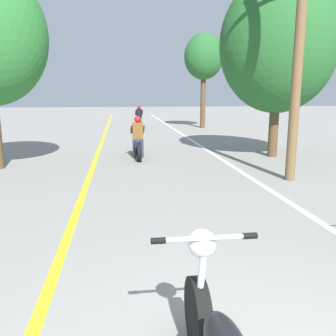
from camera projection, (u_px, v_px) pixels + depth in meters
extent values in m
cube|color=yellow|center=(99.00, 150.00, 13.73)|extent=(0.14, 48.00, 0.01)
cube|color=white|center=(204.00, 148.00, 14.28)|extent=(0.14, 48.00, 0.01)
cylinder|color=brown|center=(300.00, 26.00, 8.23)|extent=(0.24, 0.24, 7.33)
cylinder|color=#513A23|center=(274.00, 120.00, 12.13)|extent=(0.32, 0.32, 2.50)
ellipsoid|color=#235B28|center=(279.00, 44.00, 11.62)|extent=(3.88, 3.49, 4.46)
cylinder|color=#513A23|center=(203.00, 99.00, 22.56)|extent=(0.32, 0.32, 3.64)
ellipsoid|color=#235B28|center=(204.00, 56.00, 22.03)|extent=(2.45, 2.20, 2.81)
cylinder|color=black|center=(198.00, 315.00, 2.97)|extent=(0.12, 0.63, 0.63)
cylinder|color=silver|center=(201.00, 279.00, 2.80)|extent=(0.06, 0.23, 0.77)
cylinder|color=silver|center=(205.00, 238.00, 2.64)|extent=(0.70, 0.04, 0.04)
cylinder|color=black|center=(158.00, 241.00, 2.59)|extent=(0.11, 0.05, 0.05)
cylinder|color=black|center=(250.00, 236.00, 2.68)|extent=(0.11, 0.05, 0.05)
sphere|color=silver|center=(202.00, 243.00, 2.74)|extent=(0.22, 0.22, 0.22)
cylinder|color=black|center=(137.00, 146.00, 12.78)|extent=(0.12, 0.62, 0.62)
cylinder|color=black|center=(139.00, 152.00, 11.34)|extent=(0.12, 0.62, 0.62)
cube|color=navy|center=(138.00, 143.00, 12.02)|extent=(0.20, 0.95, 0.28)
cylinder|color=silver|center=(137.00, 127.00, 12.55)|extent=(0.50, 0.03, 0.03)
cylinder|color=#282D3D|center=(134.00, 149.00, 11.99)|extent=(0.11, 0.11, 0.63)
cylinder|color=#282D3D|center=(142.00, 149.00, 12.03)|extent=(0.11, 0.11, 0.63)
cube|color=brown|center=(138.00, 131.00, 11.92)|extent=(0.34, 0.28, 0.58)
cylinder|color=brown|center=(132.00, 129.00, 12.04)|extent=(0.08, 0.46, 0.35)
cylinder|color=brown|center=(143.00, 129.00, 12.09)|extent=(0.08, 0.46, 0.35)
sphere|color=#B21919|center=(138.00, 119.00, 11.88)|extent=(0.22, 0.22, 0.22)
cylinder|color=black|center=(139.00, 122.00, 23.51)|extent=(0.12, 0.62, 0.62)
cylinder|color=black|center=(140.00, 124.00, 22.13)|extent=(0.12, 0.62, 0.62)
cube|color=#0C4723|center=(139.00, 120.00, 22.78)|extent=(0.20, 0.91, 0.28)
cylinder|color=silver|center=(139.00, 112.00, 23.28)|extent=(0.50, 0.03, 0.03)
cylinder|color=slate|center=(137.00, 123.00, 22.75)|extent=(0.11, 0.11, 0.63)
cylinder|color=slate|center=(141.00, 123.00, 22.79)|extent=(0.11, 0.11, 0.63)
cube|color=black|center=(139.00, 114.00, 22.68)|extent=(0.34, 0.28, 0.58)
cylinder|color=black|center=(136.00, 113.00, 22.80)|extent=(0.08, 0.46, 0.35)
cylinder|color=black|center=(142.00, 113.00, 22.85)|extent=(0.08, 0.46, 0.35)
sphere|color=#B21919|center=(139.00, 107.00, 22.64)|extent=(0.23, 0.23, 0.23)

